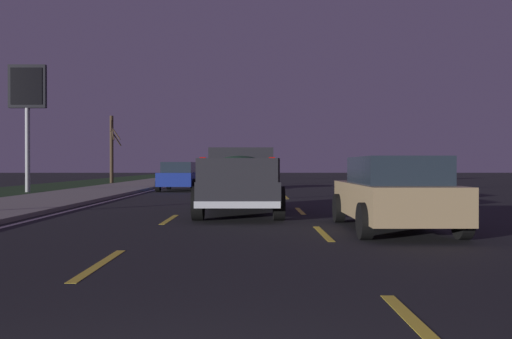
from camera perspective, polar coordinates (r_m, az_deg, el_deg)
ground at (r=29.14m, az=-1.00°, el=-2.24°), size 144.00×144.00×0.00m
sidewalk_shoulder at (r=30.17m, az=-15.30°, el=-2.05°), size 108.00×4.00×0.12m
grass_verge at (r=31.83m, az=-24.03°, el=-2.05°), size 108.00×6.00×0.01m
lane_markings at (r=33.11m, az=-6.16°, el=-1.92°), size 108.68×7.04×0.01m
pickup_truck at (r=15.21m, az=-1.64°, el=-0.99°), size 5.43×2.30×1.87m
sedan_tan at (r=11.71m, az=14.28°, el=-2.39°), size 4.40×2.02×1.54m
sedan_blue at (r=29.55m, az=-8.00°, el=-0.69°), size 4.45×2.10×1.54m
gas_price_sign at (r=30.11m, az=-22.94°, el=7.06°), size 0.27×1.90×6.49m
bare_tree_far at (r=43.26m, az=-14.93°, el=2.28°), size 2.16×0.87×5.20m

